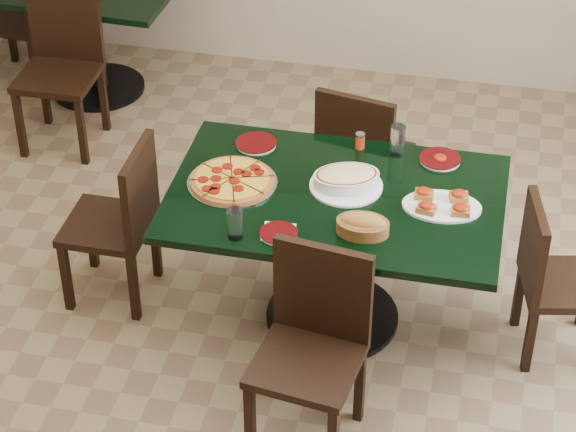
% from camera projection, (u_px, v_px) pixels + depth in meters
% --- Properties ---
extents(floor, '(5.50, 5.50, 0.00)m').
position_uv_depth(floor, '(261.00, 343.00, 5.40)').
color(floor, olive).
rests_on(floor, ground).
extents(main_table, '(1.52, 0.98, 0.75)m').
position_uv_depth(main_table, '(335.00, 227.00, 5.21)').
color(main_table, black).
rests_on(main_table, floor).
extents(back_table, '(1.14, 0.85, 0.75)m').
position_uv_depth(back_table, '(91.00, 16.00, 7.03)').
color(back_table, black).
rests_on(back_table, floor).
extents(chair_far, '(0.50, 0.50, 0.90)m').
position_uv_depth(chair_far, '(360.00, 154.00, 5.82)').
color(chair_far, black).
rests_on(chair_far, floor).
extents(chair_near, '(0.48, 0.48, 0.92)m').
position_uv_depth(chair_near, '(313.00, 337.00, 4.68)').
color(chair_near, black).
rests_on(chair_near, floor).
extents(chair_right, '(0.45, 0.45, 0.81)m').
position_uv_depth(chair_right, '(550.00, 274.00, 5.12)').
color(chair_right, black).
rests_on(chair_right, floor).
extents(chair_left, '(0.41, 0.41, 0.87)m').
position_uv_depth(chair_left, '(122.00, 216.00, 5.41)').
color(chair_left, black).
rests_on(chair_left, floor).
extents(back_chair_near, '(0.45, 0.45, 0.95)m').
position_uv_depth(back_chair_near, '(62.00, 58.00, 6.58)').
color(back_chair_near, black).
rests_on(back_chair_near, floor).
extents(back_chair_left, '(0.39, 0.39, 0.80)m').
position_uv_depth(back_chair_left, '(27.00, 16.00, 7.22)').
color(back_chair_left, black).
rests_on(back_chair_left, floor).
extents(pepperoni_pizza, '(0.42, 0.42, 0.04)m').
position_uv_depth(pepperoni_pizza, '(232.00, 181.00, 5.16)').
color(pepperoni_pizza, silver).
rests_on(pepperoni_pizza, main_table).
extents(lasagna_casserole, '(0.35, 0.34, 0.09)m').
position_uv_depth(lasagna_casserole, '(346.00, 179.00, 5.12)').
color(lasagna_casserole, silver).
rests_on(lasagna_casserole, main_table).
extents(bread_basket, '(0.23, 0.16, 0.10)m').
position_uv_depth(bread_basket, '(363.00, 225.00, 4.85)').
color(bread_basket, brown).
rests_on(bread_basket, main_table).
extents(bruschetta_platter, '(0.37, 0.27, 0.05)m').
position_uv_depth(bruschetta_platter, '(442.00, 204.00, 5.00)').
color(bruschetta_platter, silver).
rests_on(bruschetta_platter, main_table).
extents(side_plate_near, '(0.17, 0.17, 0.02)m').
position_uv_depth(side_plate_near, '(279.00, 233.00, 4.85)').
color(side_plate_near, silver).
rests_on(side_plate_near, main_table).
extents(side_plate_far_r, '(0.20, 0.20, 0.03)m').
position_uv_depth(side_plate_far_r, '(440.00, 159.00, 5.32)').
color(side_plate_far_r, silver).
rests_on(side_plate_far_r, main_table).
extents(side_plate_far_l, '(0.20, 0.20, 0.02)m').
position_uv_depth(side_plate_far_l, '(256.00, 143.00, 5.43)').
color(side_plate_far_l, silver).
rests_on(side_plate_far_l, main_table).
extents(napkin_setting, '(0.15, 0.15, 0.01)m').
position_uv_depth(napkin_setting, '(279.00, 232.00, 4.87)').
color(napkin_setting, white).
rests_on(napkin_setting, main_table).
extents(water_glass_a, '(0.07, 0.07, 0.15)m').
position_uv_depth(water_glass_a, '(398.00, 140.00, 5.32)').
color(water_glass_a, silver).
rests_on(water_glass_a, main_table).
extents(water_glass_b, '(0.07, 0.07, 0.14)m').
position_uv_depth(water_glass_b, '(235.00, 223.00, 4.80)').
color(water_glass_b, silver).
rests_on(water_glass_b, main_table).
extents(pepper_shaker, '(0.05, 0.05, 0.08)m').
position_uv_depth(pepper_shaker, '(360.00, 141.00, 5.39)').
color(pepper_shaker, red).
rests_on(pepper_shaker, main_table).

